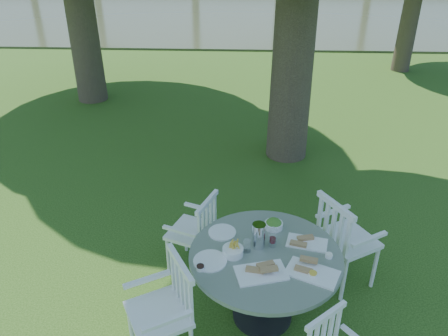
{
  "coord_description": "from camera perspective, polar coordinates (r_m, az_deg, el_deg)",
  "views": [
    {
      "loc": [
        0.21,
        -4.15,
        3.26
      ],
      "look_at": [
        0.0,
        0.2,
        0.85
      ],
      "focal_mm": 35.0,
      "sensor_mm": 36.0,
      "label": 1
    }
  ],
  "objects": [
    {
      "name": "chair_nw",
      "position": [
        4.56,
        -3.38,
        -7.87
      ],
      "size": [
        0.56,
        0.58,
        0.9
      ],
      "rotation": [
        0.0,
        0.0,
        -1.94
      ],
      "color": "white",
      "rests_on": "ground"
    },
    {
      "name": "table",
      "position": [
        4.0,
        5.35,
        -12.78
      ],
      "size": [
        1.35,
        1.35,
        0.75
      ],
      "color": "black",
      "rests_on": "ground"
    },
    {
      "name": "chair_sw",
      "position": [
        3.74,
        -7.19,
        -17.22
      ],
      "size": [
        0.64,
        0.66,
        0.98
      ],
      "rotation": [
        0.0,
        0.0,
        -1.06
      ],
      "color": "white",
      "rests_on": "ground"
    },
    {
      "name": "tableware",
      "position": [
        3.9,
        4.86,
        -10.3
      ],
      "size": [
        1.24,
        0.9,
        0.24
      ],
      "color": "white",
      "rests_on": "table"
    },
    {
      "name": "ground",
      "position": [
        5.28,
        -0.11,
        -9.16
      ],
      "size": [
        140.0,
        140.0,
        0.0
      ],
      "primitive_type": "plane",
      "color": "#18380B",
      "rests_on": "ground"
    },
    {
      "name": "chair_ne",
      "position": [
        4.49,
        15.01,
        -8.6
      ],
      "size": [
        0.67,
        0.69,
        1.02
      ],
      "rotation": [
        0.0,
        0.0,
        -4.18
      ],
      "color": "white",
      "rests_on": "ground"
    }
  ]
}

